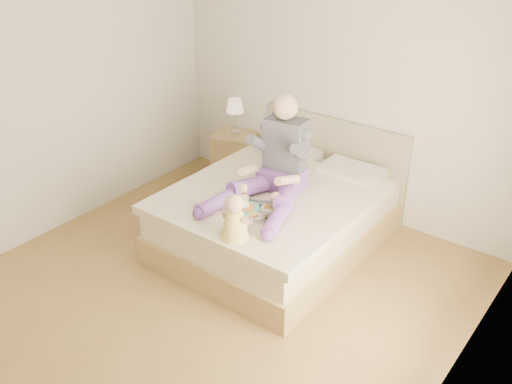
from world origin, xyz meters
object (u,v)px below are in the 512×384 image
Objects in this scene: tray at (255,209)px; baby at (235,220)px; adult at (275,167)px; nightstand at (236,157)px; bed at (281,213)px.

baby is (0.12, -0.42, 0.13)m from tray.
adult reaches higher than baby.
nightstand is 1.54× the size of baby.
tray reaches higher than nightstand.
bed is 1.45m from nightstand.
adult is 0.84m from baby.
adult is 2.16× the size of tray.
nightstand is 2.31m from baby.
bed is at bearing 95.24° from adult.
baby is at bearing -95.97° from tray.
bed is 1.86× the size of adult.
nightstand is at bearing 114.84° from baby.
bed reaches higher than baby.
tray is at bearing -64.42° from nightstand.
tray is 1.40× the size of baby.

